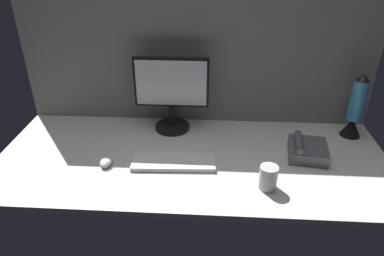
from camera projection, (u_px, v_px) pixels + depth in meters
ground_plane at (192, 157)px, 167.65cm from camera, size 180.00×80.00×3.00cm
cubicle_wall_back at (197, 48)px, 180.41cm from camera, size 180.00×5.00×78.64cm
monitor at (172, 91)px, 179.28cm from camera, size 37.45×18.00×38.35cm
keyboard at (174, 162)px, 159.76cm from camera, size 37.56×14.69×2.00cm
mouse at (107, 161)px, 159.48cm from camera, size 5.87×9.76×3.40cm
mug_steel at (268, 177)px, 143.25cm from camera, size 7.44×7.44×10.13cm
lava_lamp at (355, 111)px, 175.93cm from camera, size 10.14×10.14×33.17cm
desk_phone at (307, 150)px, 164.49cm from camera, size 19.46×21.17×8.80cm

